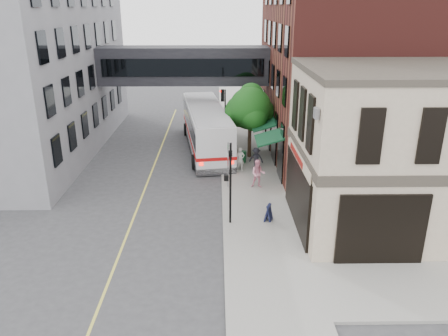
{
  "coord_description": "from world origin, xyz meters",
  "views": [
    {
      "loc": [
        -0.27,
        -19.11,
        11.18
      ],
      "look_at": [
        0.07,
        2.53,
        3.1
      ],
      "focal_mm": 35.0,
      "sensor_mm": 36.0,
      "label": 1
    }
  ],
  "objects_px": {
    "pedestrian_a": "(240,159)",
    "newspaper_box": "(243,157)",
    "bus": "(206,126)",
    "pedestrian_b": "(258,174)",
    "sandwich_board": "(269,213)",
    "pedestrian_c": "(256,158)"
  },
  "relations": [
    {
      "from": "bus",
      "to": "pedestrian_b",
      "type": "relative_size",
      "value": 7.11
    },
    {
      "from": "pedestrian_a",
      "to": "pedestrian_c",
      "type": "height_order",
      "value": "pedestrian_a"
    },
    {
      "from": "bus",
      "to": "pedestrian_a",
      "type": "distance_m",
      "value": 6.22
    },
    {
      "from": "pedestrian_c",
      "to": "pedestrian_b",
      "type": "bearing_deg",
      "value": -73.26
    },
    {
      "from": "newspaper_box",
      "to": "sandwich_board",
      "type": "relative_size",
      "value": 0.95
    },
    {
      "from": "pedestrian_a",
      "to": "newspaper_box",
      "type": "relative_size",
      "value": 1.93
    },
    {
      "from": "bus",
      "to": "pedestrian_b",
      "type": "bearing_deg",
      "value": -67.78
    },
    {
      "from": "newspaper_box",
      "to": "sandwich_board",
      "type": "xyz_separation_m",
      "value": [
        0.87,
        -9.42,
        0.03
      ]
    },
    {
      "from": "pedestrian_b",
      "to": "pedestrian_c",
      "type": "xyz_separation_m",
      "value": [
        0.16,
        3.32,
        -0.12
      ]
    },
    {
      "from": "pedestrian_a",
      "to": "newspaper_box",
      "type": "xyz_separation_m",
      "value": [
        0.28,
        1.76,
        -0.41
      ]
    },
    {
      "from": "bus",
      "to": "sandwich_board",
      "type": "distance_m",
      "value": 13.82
    },
    {
      "from": "bus",
      "to": "newspaper_box",
      "type": "distance_m",
      "value": 4.95
    },
    {
      "from": "pedestrian_a",
      "to": "newspaper_box",
      "type": "bearing_deg",
      "value": 72.45
    },
    {
      "from": "bus",
      "to": "newspaper_box",
      "type": "relative_size",
      "value": 14.88
    },
    {
      "from": "pedestrian_a",
      "to": "pedestrian_c",
      "type": "distance_m",
      "value": 1.2
    },
    {
      "from": "pedestrian_a",
      "to": "pedestrian_c",
      "type": "relative_size",
      "value": 1.06
    },
    {
      "from": "pedestrian_c",
      "to": "sandwich_board",
      "type": "height_order",
      "value": "pedestrian_c"
    },
    {
      "from": "bus",
      "to": "pedestrian_a",
      "type": "xyz_separation_m",
      "value": [
        2.52,
        -5.6,
        -0.94
      ]
    },
    {
      "from": "pedestrian_c",
      "to": "sandwich_board",
      "type": "bearing_deg",
      "value": -70.46
    },
    {
      "from": "pedestrian_b",
      "to": "pedestrian_c",
      "type": "relative_size",
      "value": 1.15
    },
    {
      "from": "pedestrian_a",
      "to": "newspaper_box",
      "type": "height_order",
      "value": "pedestrian_a"
    },
    {
      "from": "pedestrian_b",
      "to": "sandwich_board",
      "type": "bearing_deg",
      "value": -82.55
    }
  ]
}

